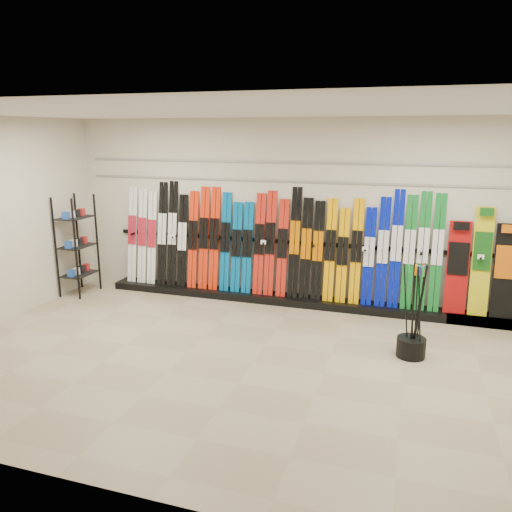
% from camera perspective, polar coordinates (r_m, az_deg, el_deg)
% --- Properties ---
extents(floor, '(8.00, 8.00, 0.00)m').
position_cam_1_polar(floor, '(6.30, -0.40, -12.06)').
color(floor, gray).
rests_on(floor, ground).
extents(back_wall, '(8.00, 0.00, 8.00)m').
position_cam_1_polar(back_wall, '(8.18, 5.02, 5.00)').
color(back_wall, beige).
rests_on(back_wall, floor).
extents(ceiling, '(8.00, 8.00, 0.00)m').
position_cam_1_polar(ceiling, '(5.67, -0.45, 16.33)').
color(ceiling, silver).
rests_on(ceiling, back_wall).
extents(ski_rack_base, '(8.00, 0.40, 0.12)m').
position_cam_1_polar(ski_rack_base, '(8.27, 6.00, -5.21)').
color(ski_rack_base, black).
rests_on(ski_rack_base, floor).
extents(skis, '(5.37, 0.29, 1.82)m').
position_cam_1_polar(skis, '(8.25, 1.68, 1.30)').
color(skis, white).
rests_on(skis, ski_rack_base).
extents(snowboards, '(1.27, 0.25, 1.60)m').
position_cam_1_polar(snowboards, '(8.06, 25.50, -1.14)').
color(snowboards, '#990C0C').
rests_on(snowboards, ski_rack_base).
extents(accessory_rack, '(0.40, 0.60, 1.73)m').
position_cam_1_polar(accessory_rack, '(9.17, -19.78, 1.15)').
color(accessory_rack, black).
rests_on(accessory_rack, floor).
extents(pole_bin, '(0.36, 0.36, 0.25)m').
position_cam_1_polar(pole_bin, '(6.70, 17.29, -9.92)').
color(pole_bin, black).
rests_on(pole_bin, floor).
extents(ski_poles, '(0.29, 0.29, 1.18)m').
position_cam_1_polar(ski_poles, '(6.53, 17.79, -6.00)').
color(ski_poles, black).
rests_on(ski_poles, pole_bin).
extents(slatwall_rail_0, '(7.60, 0.02, 0.03)m').
position_cam_1_polar(slatwall_rail_0, '(8.10, 5.06, 8.48)').
color(slatwall_rail_0, gray).
rests_on(slatwall_rail_0, back_wall).
extents(slatwall_rail_1, '(7.60, 0.02, 0.03)m').
position_cam_1_polar(slatwall_rail_1, '(8.07, 5.11, 10.59)').
color(slatwall_rail_1, gray).
rests_on(slatwall_rail_1, back_wall).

